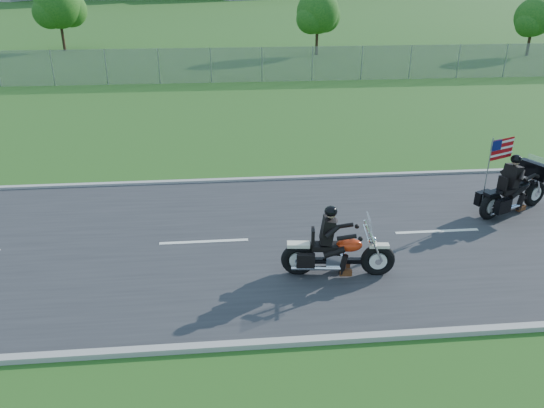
{
  "coord_description": "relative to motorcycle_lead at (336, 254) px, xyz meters",
  "views": [
    {
      "loc": [
        -1.41,
        -11.75,
        6.32
      ],
      "look_at": [
        -0.29,
        0.0,
        1.0
      ],
      "focal_mm": 35.0,
      "sensor_mm": 36.0,
      "label": 1
    }
  ],
  "objects": [
    {
      "name": "motorcycle_lead",
      "position": [
        0.0,
        0.0,
        0.0
      ],
      "size": [
        2.53,
        0.78,
        1.7
      ],
      "rotation": [
        0.0,
        0.0,
        -0.11
      ],
      "color": "black",
      "rests_on": "ground"
    },
    {
      "name": "motorcycle_follow",
      "position": [
        5.56,
        2.77,
        0.06
      ],
      "size": [
        2.46,
        1.38,
        2.18
      ],
      "rotation": [
        0.0,
        0.0,
        0.42
      ],
      "color": "black",
      "rests_on": "ground"
    },
    {
      "name": "curb_north",
      "position": [
        -0.96,
        5.82,
        -0.49
      ],
      "size": [
        120.0,
        0.18,
        0.12
      ],
      "primitive_type": "cube",
      "color": "#9E9B93",
      "rests_on": "ground"
    },
    {
      "name": "ground",
      "position": [
        -0.96,
        1.77,
        -0.54
      ],
      "size": [
        420.0,
        420.0,
        0.0
      ],
      "primitive_type": "plane",
      "color": "#244F18",
      "rests_on": "ground"
    },
    {
      "name": "road",
      "position": [
        -0.96,
        1.77,
        -0.52
      ],
      "size": [
        120.0,
        8.0,
        0.04
      ],
      "primitive_type": "cube",
      "color": "#28282B",
      "rests_on": "ground"
    },
    {
      "name": "fence",
      "position": [
        -5.96,
        21.77,
        0.46
      ],
      "size": [
        60.0,
        0.03,
        2.0
      ],
      "primitive_type": "cube",
      "color": "gray",
      "rests_on": "ground"
    },
    {
      "name": "tree_fence_mid",
      "position": [
        -14.91,
        35.82,
        2.77
      ],
      "size": [
        3.96,
        3.69,
        5.3
      ],
      "color": "#382316",
      "rests_on": "ground"
    },
    {
      "name": "tree_fence_far",
      "position": [
        21.08,
        29.81,
        2.1
      ],
      "size": [
        3.08,
        2.87,
        4.2
      ],
      "color": "#382316",
      "rests_on": "ground"
    },
    {
      "name": "curb_south",
      "position": [
        -0.96,
        -2.28,
        -0.49
      ],
      "size": [
        120.0,
        0.18,
        0.12
      ],
      "primitive_type": "cube",
      "color": "#9E9B93",
      "rests_on": "ground"
    },
    {
      "name": "tree_fence_near",
      "position": [
        5.09,
        31.81,
        2.44
      ],
      "size": [
        3.52,
        3.28,
        4.75
      ],
      "color": "#382316",
      "rests_on": "ground"
    }
  ]
}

